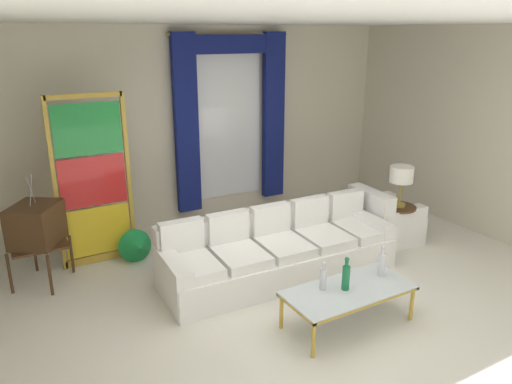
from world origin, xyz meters
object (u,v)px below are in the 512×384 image
bottle_crystal_tall (346,276)px  table_lamp_brass (401,176)px  bottle_blue_decanter (323,278)px  bottle_amber_squat (382,263)px  couch_white_long (277,251)px  coffee_table (349,292)px  vintage_tv (36,227)px  stained_glass_divider (93,185)px  armchair_white (383,222)px  peacock_figurine (137,248)px  round_side_table (397,222)px

bottle_crystal_tall → table_lamp_brass: (1.91, 1.18, 0.47)m
bottle_blue_decanter → bottle_amber_squat: bearing=-6.3°
bottle_blue_decanter → bottle_amber_squat: 0.72m
bottle_crystal_tall → table_lamp_brass: table_lamp_brass is taller
couch_white_long → coffee_table: (0.05, -1.31, 0.07)m
vintage_tv → stained_glass_divider: size_ratio=0.61×
coffee_table → armchair_white: size_ratio=1.58×
bottle_blue_decanter → stained_glass_divider: bearing=121.9°
stained_glass_divider → table_lamp_brass: bearing=-22.7°
bottle_blue_decanter → table_lamp_brass: 2.41m
bottle_crystal_tall → armchair_white: bearing=37.0°
bottle_blue_decanter → stained_glass_divider: stained_glass_divider is taller
bottle_crystal_tall → bottle_blue_decanter: bearing=149.6°
bottle_amber_squat → armchair_white: size_ratio=0.42×
vintage_tv → armchair_white: size_ratio=1.58×
coffee_table → bottle_crystal_tall: 0.19m
bottle_blue_decanter → peacock_figurine: size_ratio=0.52×
bottle_crystal_tall → stained_glass_divider: size_ratio=0.16×
coffee_table → table_lamp_brass: size_ratio=2.36×
bottle_amber_squat → armchair_white: armchair_white is taller
bottle_crystal_tall → stained_glass_divider: (-1.84, 2.75, 0.50)m
armchair_white → round_side_table: (0.05, -0.23, 0.07)m
bottle_amber_squat → armchair_white: bearing=45.5°
couch_white_long → table_lamp_brass: size_ratio=5.18×
bottle_blue_decanter → bottle_crystal_tall: 0.23m
round_side_table → bottle_amber_squat: bearing=-140.7°
vintage_tv → peacock_figurine: (1.15, -0.05, -0.51)m
bottle_blue_decanter → vintage_tv: (-2.38, 2.38, 0.19)m
armchair_white → coffee_table: bearing=-142.2°
peacock_figurine → table_lamp_brass: 3.66m
table_lamp_brass → vintage_tv: bearing=163.6°
bottle_blue_decanter → vintage_tv: bearing=135.0°
armchair_white → peacock_figurine: (-3.30, 1.04, -0.07)m
coffee_table → stained_glass_divider: 3.41m
stained_glass_divider → peacock_figurine: bearing=-36.7°
stained_glass_divider → table_lamp_brass: size_ratio=3.86×
couch_white_long → bottle_blue_decanter: couch_white_long is taller
coffee_table → bottle_blue_decanter: 0.31m
bottle_amber_squat → stained_glass_divider: 3.63m
bottle_crystal_tall → vintage_tv: (-2.58, 2.50, 0.17)m
bottle_amber_squat → coffee_table: bearing=-174.1°
couch_white_long → stained_glass_divider: (-1.83, 1.46, 0.75)m
coffee_table → bottle_crystal_tall: size_ratio=3.76×
bottle_amber_squat → table_lamp_brass: 1.86m
bottle_amber_squat → stained_glass_divider: bearing=130.9°
peacock_figurine → round_side_table: round_side_table is taller
bottle_amber_squat → bottle_crystal_tall: bearing=-176.0°
bottle_blue_decanter → peacock_figurine: bottle_blue_decanter is taller
coffee_table → vintage_tv: size_ratio=1.00×
coffee_table → vintage_tv: (-2.62, 2.51, 0.35)m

